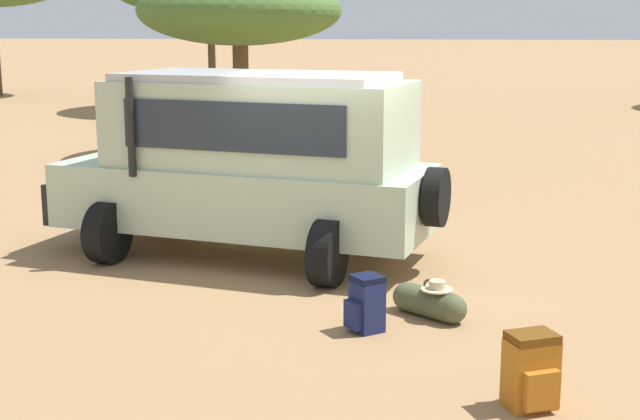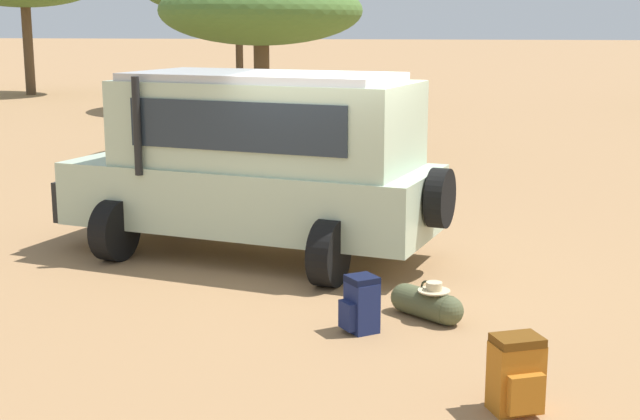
{
  "view_description": "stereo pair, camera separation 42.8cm",
  "coord_description": "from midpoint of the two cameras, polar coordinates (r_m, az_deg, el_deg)",
  "views": [
    {
      "loc": [
        1.19,
        -10.92,
        3.07
      ],
      "look_at": [
        0.01,
        -1.17,
        1.0
      ],
      "focal_mm": 50.0,
      "sensor_mm": 36.0,
      "label": 1
    },
    {
      "loc": [
        1.62,
        -10.86,
        3.07
      ],
      "look_at": [
        0.01,
        -1.17,
        1.0
      ],
      "focal_mm": 50.0,
      "sensor_mm": 36.0,
      "label": 2
    }
  ],
  "objects": [
    {
      "name": "acacia_tree_right_mid",
      "position": [
        20.95,
        -5.76,
        12.53
      ],
      "size": [
        4.68,
        4.75,
        4.13
      ],
      "color": "brown",
      "rests_on": "ground_plane"
    },
    {
      "name": "ground_plane",
      "position": [
        11.4,
        -0.44,
        -3.72
      ],
      "size": [
        320.0,
        320.0,
        0.0
      ],
      "primitive_type": "plane",
      "color": "#9E754C"
    },
    {
      "name": "backpack_beside_front_wheel",
      "position": [
        9.05,
        1.61,
        -6.05
      ],
      "size": [
        0.43,
        0.42,
        0.58
      ],
      "color": "navy",
      "rests_on": "ground_plane"
    },
    {
      "name": "backpack_cluster_center",
      "position": [
        7.45,
        11.76,
        -10.12
      ],
      "size": [
        0.47,
        0.47,
        0.63
      ],
      "color": "#B26619",
      "rests_on": "ground_plane"
    },
    {
      "name": "safari_vehicle",
      "position": [
        11.78,
        -5.43,
        3.17
      ],
      "size": [
        5.48,
        3.43,
        2.44
      ],
      "color": "#B2C6A8",
      "rests_on": "ground_plane"
    },
    {
      "name": "duffel_bag_low_black_case",
      "position": [
        9.55,
        5.74,
        -5.88
      ],
      "size": [
        0.79,
        0.69,
        0.42
      ],
      "color": "#4C5133",
      "rests_on": "ground_plane"
    }
  ]
}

